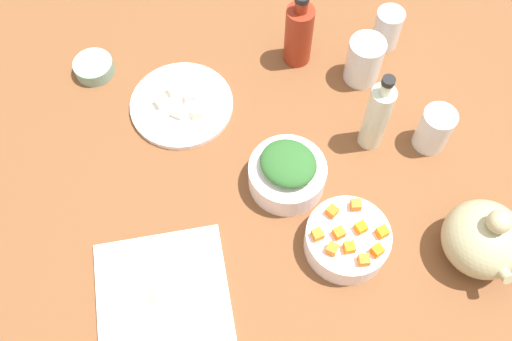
# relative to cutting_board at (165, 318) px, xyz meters

# --- Properties ---
(tabletop) EXTENTS (1.90, 1.90, 0.03)m
(tabletop) POSITION_rel_cutting_board_xyz_m (-0.22, 0.21, -0.02)
(tabletop) COLOR brown
(tabletop) RESTS_ON ground
(cutting_board) EXTENTS (0.32, 0.24, 0.01)m
(cutting_board) POSITION_rel_cutting_board_xyz_m (0.00, 0.00, 0.00)
(cutting_board) COLOR silver
(cutting_board) RESTS_ON tabletop
(plate_tofu) EXTENTS (0.21, 0.21, 0.01)m
(plate_tofu) POSITION_rel_cutting_board_xyz_m (-0.43, 0.10, 0.00)
(plate_tofu) COLOR white
(plate_tofu) RESTS_ON tabletop
(bowl_greens) EXTENTS (0.15, 0.15, 0.06)m
(bowl_greens) POSITION_rel_cutting_board_xyz_m (-0.21, 0.27, 0.02)
(bowl_greens) COLOR white
(bowl_greens) RESTS_ON tabletop
(bowl_carrots) EXTENTS (0.15, 0.15, 0.05)m
(bowl_carrots) POSITION_rel_cutting_board_xyz_m (-0.06, 0.34, 0.02)
(bowl_carrots) COLOR white
(bowl_carrots) RESTS_ON tabletop
(bowl_small_side) EXTENTS (0.08, 0.08, 0.03)m
(bowl_small_side) POSITION_rel_cutting_board_xyz_m (-0.56, -0.07, 0.01)
(bowl_small_side) COLOR gray
(bowl_small_side) RESTS_ON tabletop
(teapot) EXTENTS (0.16, 0.14, 0.15)m
(teapot) POSITION_rel_cutting_board_xyz_m (0.00, 0.56, 0.06)
(teapot) COLOR tan
(teapot) RESTS_ON tabletop
(bottle_0) EXTENTS (0.06, 0.06, 0.18)m
(bottle_0) POSITION_rel_cutting_board_xyz_m (-0.51, 0.37, 0.07)
(bottle_0) COLOR maroon
(bottle_0) RESTS_ON tabletop
(bottle_1) EXTENTS (0.05, 0.05, 0.20)m
(bottle_1) POSITION_rel_cutting_board_xyz_m (-0.27, 0.46, 0.08)
(bottle_1) COLOR silver
(bottle_1) RESTS_ON tabletop
(drinking_glass_0) EXTENTS (0.06, 0.06, 0.09)m
(drinking_glass_0) POSITION_rel_cutting_board_xyz_m (-0.50, 0.57, 0.04)
(drinking_glass_0) COLOR white
(drinking_glass_0) RESTS_ON tabletop
(drinking_glass_1) EXTENTS (0.08, 0.08, 0.11)m
(drinking_glass_1) POSITION_rel_cutting_board_xyz_m (-0.43, 0.49, 0.05)
(drinking_glass_1) COLOR white
(drinking_glass_1) RESTS_ON tabletop
(drinking_glass_2) EXTENTS (0.07, 0.07, 0.10)m
(drinking_glass_2) POSITION_rel_cutting_board_xyz_m (-0.24, 0.57, 0.04)
(drinking_glass_2) COLOR white
(drinking_glass_2) RESTS_ON tabletop
(carrot_cube_0) EXTENTS (0.02, 0.02, 0.02)m
(carrot_cube_0) POSITION_rel_cutting_board_xyz_m (-0.06, 0.32, 0.06)
(carrot_cube_0) COLOR orange
(carrot_cube_0) RESTS_ON bowl_carrots
(carrot_cube_1) EXTENTS (0.02, 0.02, 0.02)m
(carrot_cube_1) POSITION_rel_cutting_board_xyz_m (-0.02, 0.38, 0.06)
(carrot_cube_1) COLOR orange
(carrot_cube_1) RESTS_ON bowl_carrots
(carrot_cube_2) EXTENTS (0.02, 0.02, 0.02)m
(carrot_cube_2) POSITION_rel_cutting_board_xyz_m (-0.11, 0.32, 0.06)
(carrot_cube_2) COLOR orange
(carrot_cube_2) RESTS_ON bowl_carrots
(carrot_cube_3) EXTENTS (0.03, 0.03, 0.02)m
(carrot_cube_3) POSITION_rel_cutting_board_xyz_m (-0.04, 0.30, 0.06)
(carrot_cube_3) COLOR orange
(carrot_cube_3) RESTS_ON bowl_carrots
(carrot_cube_4) EXTENTS (0.02, 0.02, 0.02)m
(carrot_cube_4) POSITION_rel_cutting_board_xyz_m (-0.03, 0.33, 0.06)
(carrot_cube_4) COLOR orange
(carrot_cube_4) RESTS_ON bowl_carrots
(carrot_cube_5) EXTENTS (0.02, 0.02, 0.02)m
(carrot_cube_5) POSITION_rel_cutting_board_xyz_m (-0.05, 0.40, 0.06)
(carrot_cube_5) COLOR orange
(carrot_cube_5) RESTS_ON bowl_carrots
(carrot_cube_6) EXTENTS (0.02, 0.02, 0.02)m
(carrot_cube_6) POSITION_rel_cutting_board_xyz_m (-0.06, 0.36, 0.06)
(carrot_cube_6) COLOR orange
(carrot_cube_6) RESTS_ON bowl_carrots
(carrot_cube_7) EXTENTS (0.02, 0.02, 0.02)m
(carrot_cube_7) POSITION_rel_cutting_board_xyz_m (-0.11, 0.37, 0.06)
(carrot_cube_7) COLOR orange
(carrot_cube_7) RESTS_ON bowl_carrots
(carrot_cube_8) EXTENTS (0.02, 0.02, 0.02)m
(carrot_cube_8) POSITION_rel_cutting_board_xyz_m (-0.07, 0.29, 0.06)
(carrot_cube_8) COLOR orange
(carrot_cube_8) RESTS_ON bowl_carrots
(carrot_cube_9) EXTENTS (0.02, 0.02, 0.02)m
(carrot_cube_9) POSITION_rel_cutting_board_xyz_m (-0.01, 0.35, 0.06)
(carrot_cube_9) COLOR orange
(carrot_cube_9) RESTS_ON bowl_carrots
(chopped_greens_mound) EXTENTS (0.15, 0.15, 0.04)m
(chopped_greens_mound) POSITION_rel_cutting_board_xyz_m (-0.21, 0.27, 0.07)
(chopped_greens_mound) COLOR #2D612A
(chopped_greens_mound) RESTS_ON bowl_greens
(tofu_cube_0) EXTENTS (0.03, 0.03, 0.02)m
(tofu_cube_0) POSITION_rel_cutting_board_xyz_m (-0.41, 0.09, 0.02)
(tofu_cube_0) COLOR white
(tofu_cube_0) RESTS_ON plate_tofu
(tofu_cube_1) EXTENTS (0.02, 0.02, 0.02)m
(tofu_cube_1) POSITION_rel_cutting_board_xyz_m (-0.44, 0.12, 0.02)
(tofu_cube_1) COLOR silver
(tofu_cube_1) RESTS_ON plate_tofu
(tofu_cube_2) EXTENTS (0.02, 0.02, 0.02)m
(tofu_cube_2) POSITION_rel_cutting_board_xyz_m (-0.40, 0.13, 0.02)
(tofu_cube_2) COLOR #F8F0CC
(tofu_cube_2) RESTS_ON plate_tofu
(tofu_cube_3) EXTENTS (0.03, 0.03, 0.02)m
(tofu_cube_3) POSITION_rel_cutting_board_xyz_m (-0.44, 0.06, 0.02)
(tofu_cube_3) COLOR white
(tofu_cube_3) RESTS_ON plate_tofu
(tofu_cube_4) EXTENTS (0.03, 0.03, 0.02)m
(tofu_cube_4) POSITION_rel_cutting_board_xyz_m (-0.46, 0.09, 0.02)
(tofu_cube_4) COLOR #F3F4CB
(tofu_cube_4) RESTS_ON plate_tofu
(dumpling_0) EXTENTS (0.07, 0.07, 0.02)m
(dumpling_0) POSITION_rel_cutting_board_xyz_m (-0.10, 0.02, 0.02)
(dumpling_0) COLOR beige
(dumpling_0) RESTS_ON cutting_board
(dumpling_3) EXTENTS (0.06, 0.06, 0.03)m
(dumpling_3) POSITION_rel_cutting_board_xyz_m (-0.06, -0.06, 0.02)
(dumpling_3) COLOR beige
(dumpling_3) RESTS_ON cutting_board
(dumpling_4) EXTENTS (0.04, 0.04, 0.03)m
(dumpling_4) POSITION_rel_cutting_board_xyz_m (-0.04, -0.01, 0.02)
(dumpling_4) COLOR beige
(dumpling_4) RESTS_ON cutting_board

